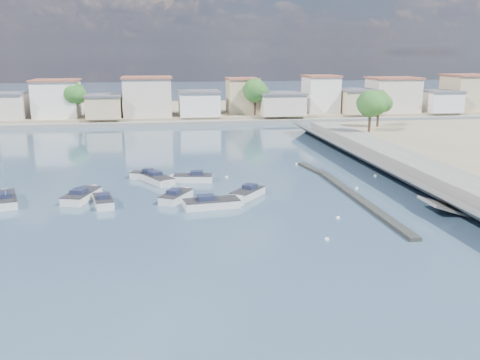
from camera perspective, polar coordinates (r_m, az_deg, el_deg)
The scene contains 17 objects.
ground at distance 83.13m, azimuth 0.39°, elevation 3.22°, with size 400.00×400.00×0.00m, color #344D69.
seawall_walkway at distance 63.90m, azimuth 21.10°, elevation -0.00°, with size 5.00×90.00×1.80m, color slate.
breakwater at distance 58.91m, azimuth 11.36°, elevation -1.17°, with size 2.00×31.02×0.35m.
far_shore_land at distance 134.13m, azimuth -3.21°, elevation 7.41°, with size 160.00×40.00×1.40m, color gray.
far_shore_quay at distance 113.43m, azimuth -2.14°, elevation 6.17°, with size 160.00×2.50×0.80m, color slate.
far_town at distance 120.46m, azimuth 2.63°, elevation 8.76°, with size 113.01×12.80×8.35m.
shore_trees at distance 111.29m, azimuth 2.33°, elevation 9.04°, with size 74.56×38.32×7.92m.
motorboat_a at distance 54.88m, azimuth -14.41°, elevation -2.19°, with size 2.49×4.81×1.48m.
motorboat_b at distance 55.21m, azimuth -6.72°, elevation -1.76°, with size 3.75×4.76×1.48m.
motorboat_c at distance 62.94m, azimuth -5.25°, elevation 0.17°, with size 5.12×2.44×1.48m.
motorboat_d at distance 55.69m, azimuth 0.69°, elevation -1.53°, with size 4.27×4.70×1.48m.
motorboat_e at distance 57.59m, azimuth -16.40°, elevation -1.58°, with size 3.74×6.07×1.48m.
motorboat_f at distance 65.04m, azimuth -10.21°, elevation 0.45°, with size 3.84×2.91×1.48m.
motorboat_g at distance 62.65m, azimuth -8.70°, elevation 0.01°, with size 4.12×5.49×1.48m.
motorboat_h at distance 52.35m, azimuth -2.75°, elevation -2.52°, with size 6.14×2.78×1.48m.
sailboat at distance 58.76m, azimuth -23.72°, elevation -1.85°, with size 3.48×6.34×9.00m.
mooring_buoys at distance 59.50m, azimuth 8.30°, elevation -1.02°, with size 18.47×29.80×0.40m.
Camera 1 is at (-13.17, -40.74, 14.78)m, focal length 40.00 mm.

